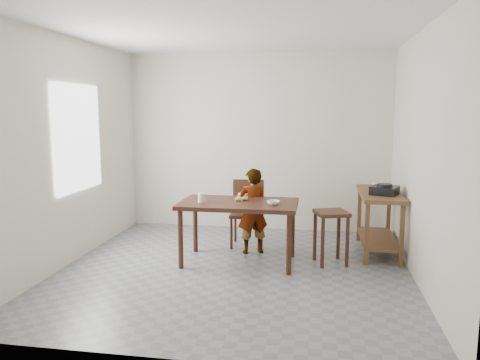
% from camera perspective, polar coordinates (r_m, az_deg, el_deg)
% --- Properties ---
extents(floor, '(4.00, 4.00, 0.04)m').
position_cam_1_polar(floor, '(5.52, -0.70, -11.14)').
color(floor, slate).
rests_on(floor, ground).
extents(ceiling, '(4.00, 4.00, 0.04)m').
position_cam_1_polar(ceiling, '(5.27, -0.76, 18.14)').
color(ceiling, white).
rests_on(ceiling, wall_back).
extents(wall_back, '(4.00, 0.04, 2.70)m').
position_cam_1_polar(wall_back, '(7.21, 2.15, 4.65)').
color(wall_back, beige).
rests_on(wall_back, ground).
extents(wall_front, '(4.00, 0.04, 2.70)m').
position_cam_1_polar(wall_front, '(3.27, -7.08, -0.17)').
color(wall_front, beige).
rests_on(wall_front, ground).
extents(wall_left, '(0.04, 4.00, 2.70)m').
position_cam_1_polar(wall_left, '(5.93, -20.36, 3.26)').
color(wall_left, beige).
rests_on(wall_left, ground).
extents(wall_right, '(0.04, 4.00, 2.70)m').
position_cam_1_polar(wall_right, '(5.25, 21.52, 2.59)').
color(wall_right, beige).
rests_on(wall_right, ground).
extents(window_pane, '(0.02, 1.10, 1.30)m').
position_cam_1_polar(window_pane, '(6.07, -19.08, 4.86)').
color(window_pane, white).
rests_on(window_pane, wall_left).
extents(dining_table, '(1.40, 0.80, 0.75)m').
position_cam_1_polar(dining_table, '(5.69, -0.17, -6.39)').
color(dining_table, '#361C10').
rests_on(dining_table, floor).
extents(prep_counter, '(0.50, 1.20, 0.80)m').
position_cam_1_polar(prep_counter, '(6.33, 16.54, -4.96)').
color(prep_counter, brown).
rests_on(prep_counter, floor).
extents(child, '(0.48, 0.41, 1.11)m').
position_cam_1_polar(child, '(6.02, 1.53, -3.80)').
color(child, white).
rests_on(child, floor).
extents(dining_chair, '(0.44, 0.44, 0.89)m').
position_cam_1_polar(dining_chair, '(6.35, 0.83, -4.16)').
color(dining_chair, '#361C10').
rests_on(dining_chair, floor).
extents(stool, '(0.46, 0.46, 0.65)m').
position_cam_1_polar(stool, '(5.76, 11.01, -6.89)').
color(stool, '#361C10').
rests_on(stool, floor).
extents(glass_tumbler, '(0.10, 0.10, 0.11)m').
position_cam_1_polar(glass_tumbler, '(5.59, -4.70, -2.17)').
color(glass_tumbler, silver).
rests_on(glass_tumbler, dining_table).
extents(small_bowl, '(0.16, 0.16, 0.05)m').
position_cam_1_polar(small_bowl, '(5.45, 4.08, -2.77)').
color(small_bowl, white).
rests_on(small_bowl, dining_table).
extents(banana, '(0.21, 0.17, 0.06)m').
position_cam_1_polar(banana, '(5.67, 0.19, -2.23)').
color(banana, '#EEC54E').
rests_on(banana, dining_table).
extents(serving_bowl, '(0.29, 0.29, 0.06)m').
position_cam_1_polar(serving_bowl, '(6.56, 16.75, -0.69)').
color(serving_bowl, white).
rests_on(serving_bowl, prep_counter).
extents(gas_burner, '(0.40, 0.40, 0.10)m').
position_cam_1_polar(gas_burner, '(6.08, 17.21, -1.21)').
color(gas_burner, black).
rests_on(gas_burner, prep_counter).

